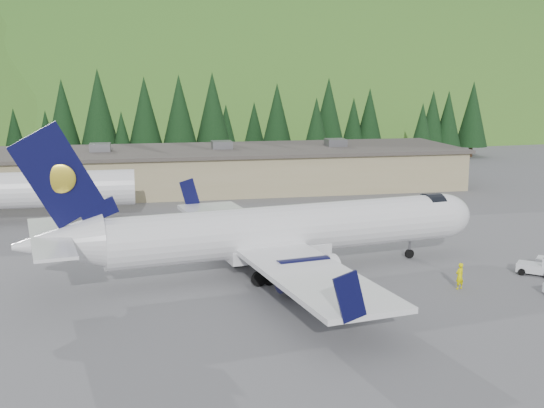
{
  "coord_description": "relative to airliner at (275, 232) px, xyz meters",
  "views": [
    {
      "loc": [
        -10.9,
        -47.68,
        14.53
      ],
      "look_at": [
        0.0,
        6.0,
        4.0
      ],
      "focal_mm": 45.0,
      "sensor_mm": 36.0,
      "label": 1
    }
  ],
  "objects": [
    {
      "name": "terminal_building",
      "position": [
        -4.0,
        38.17,
        -0.46
      ],
      "size": [
        71.0,
        17.0,
        6.1
      ],
      "color": "#988C62",
      "rests_on": "ground"
    },
    {
      "name": "hills",
      "position": [
        54.34,
        207.55,
        -85.89
      ],
      "size": [
        614.0,
        330.0,
        300.0
      ],
      "color": "#215D1A",
      "rests_on": "ground"
    },
    {
      "name": "baggage_tug_d",
      "position": [
        18.88,
        -4.38,
        -2.45
      ],
      "size": [
        2.9,
        2.75,
        1.42
      ],
      "rotation": [
        0.0,
        0.0,
        -0.7
      ],
      "color": "silver",
      "rests_on": "ground"
    },
    {
      "name": "tree_line",
      "position": [
        -8.59,
        60.47,
        4.48
      ],
      "size": [
        112.54,
        17.07,
        14.03
      ],
      "color": "black",
      "rests_on": "ground"
    },
    {
      "name": "ramp_worker",
      "position": [
        11.58,
        -6.23,
        -2.17
      ],
      "size": [
        0.78,
        0.65,
        1.84
      ],
      "primitive_type": "imported",
      "rotation": [
        0.0,
        0.0,
        3.5
      ],
      "color": "#E7E000",
      "rests_on": "ground"
    },
    {
      "name": "ground",
      "position": [
        1.01,
        0.17,
        -3.09
      ],
      "size": [
        600.0,
        600.0,
        0.0
      ],
      "primitive_type": "plane",
      "color": "#5C5C60"
    },
    {
      "name": "airliner",
      "position": [
        0.0,
        0.0,
        0.0
      ],
      "size": [
        34.87,
        32.88,
        11.59
      ],
      "rotation": [
        0.0,
        0.0,
        0.17
      ],
      "color": "white",
      "rests_on": "ground"
    }
  ]
}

